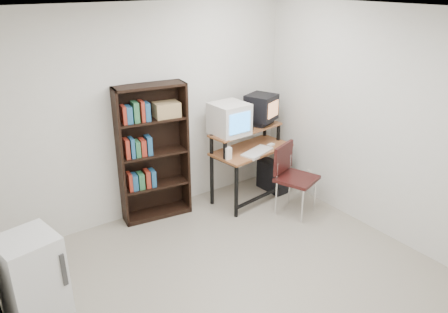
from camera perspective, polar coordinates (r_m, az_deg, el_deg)
floor at (r=4.47m, az=2.72°, el=-17.22°), size 4.00×4.00×0.01m
ceiling at (r=3.45m, az=3.55°, el=18.29°), size 4.00×4.00×0.01m
back_wall at (r=5.39m, az=-10.07°, el=5.43°), size 4.00×0.01×2.60m
right_wall at (r=5.17m, az=20.95°, el=3.53°), size 0.01×4.00×2.60m
computer_desk at (r=5.83m, az=3.49°, el=0.56°), size 1.15×0.69×0.98m
crt_monitor at (r=5.56m, az=0.70°, el=4.94°), size 0.44×0.45×0.40m
vcr at (r=6.00m, az=4.72°, el=4.55°), size 0.43×0.38×0.08m
crt_tv at (r=5.91m, az=4.90°, el=6.43°), size 0.47×0.46×0.34m
cd_spindle at (r=5.76m, az=3.29°, el=3.68°), size 0.15×0.15×0.05m
keyboard at (r=5.67m, az=4.37°, el=0.54°), size 0.51×0.35×0.03m
mousepad at (r=5.93m, az=6.29°, el=1.32°), size 0.24×0.20×0.01m
mouse at (r=5.92m, az=6.14°, el=1.49°), size 0.11×0.08×0.03m
desk_speaker at (r=5.43m, az=0.49°, el=0.38°), size 0.08×0.08×0.17m
pc_tower at (r=6.26m, az=6.33°, el=-2.59°), size 0.23×0.46×0.42m
school_chair at (r=5.58m, az=8.83°, el=-2.00°), size 0.58×0.58×0.91m
bookshelf at (r=5.39m, az=-9.35°, el=0.73°), size 0.88×0.40×1.70m
mini_fridge at (r=4.33m, az=-23.74°, el=-14.17°), size 0.55×0.55×0.80m
wall_outlet at (r=6.19m, az=11.00°, el=-2.28°), size 0.02×0.08×0.12m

